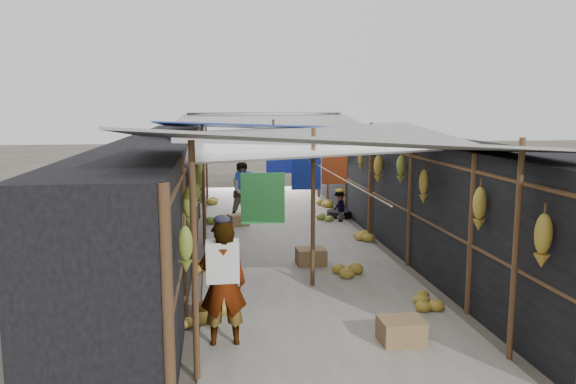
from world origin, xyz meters
name	(u,v)px	position (x,y,z in m)	size (l,w,h in m)	color
ground	(359,370)	(0.00, 0.00, 0.00)	(80.00, 80.00, 0.00)	#6B6356
aisle_slab	(285,237)	(0.00, 6.50, 0.01)	(3.60, 16.00, 0.02)	#9E998E
stall_left	(162,190)	(-2.70, 6.50, 1.15)	(1.40, 15.00, 2.30)	black
stall_right	(402,185)	(2.70, 6.50, 1.15)	(1.40, 15.00, 2.30)	black
crate_near	(401,331)	(0.70, 0.62, 0.16)	(0.54, 0.43, 0.32)	#997C4E
crate_mid	(311,257)	(0.19, 4.22, 0.16)	(0.54, 0.43, 0.32)	#997C4E
crate_back	(238,220)	(-1.00, 7.87, 0.15)	(0.46, 0.38, 0.29)	#997C4E
black_basin	(339,214)	(1.70, 8.59, 0.10)	(0.64, 0.64, 0.19)	black
vendor_elderly	(223,284)	(-1.49, 0.87, 0.79)	(0.58, 0.38, 1.58)	white
shopper_blue	(244,192)	(-0.83, 8.45, 0.77)	(0.74, 0.58, 1.53)	#1C4E8D
vendor_seated	(339,207)	(1.58, 7.98, 0.41)	(0.53, 0.30, 0.82)	#49433F
market_canopy	(285,130)	(0.02, 6.83, 2.40)	(5.62, 15.20, 2.77)	brown
hanging_bananas	(294,168)	(0.11, 5.88, 1.64)	(3.96, 14.20, 0.84)	olive
floor_bananas	(309,248)	(0.26, 4.89, 0.15)	(3.90, 9.87, 0.35)	olive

